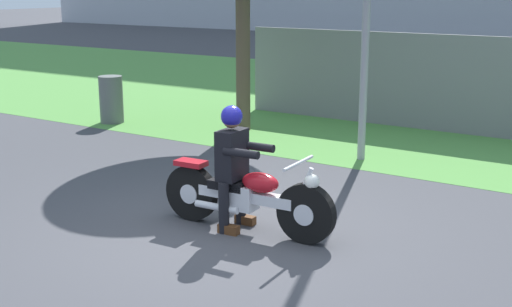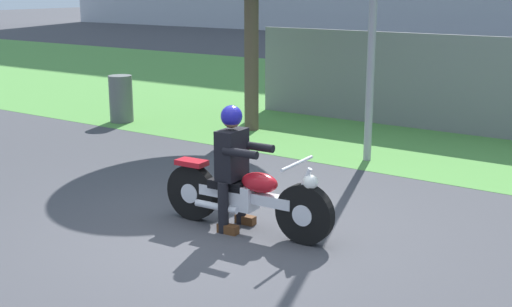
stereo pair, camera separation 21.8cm
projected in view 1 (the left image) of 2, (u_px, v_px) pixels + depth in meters
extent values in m
plane|color=#424247|center=(223.00, 235.00, 7.48)|extent=(120.00, 120.00, 0.00)
cube|color=#549342|center=(469.00, 109.00, 15.03)|extent=(60.00, 12.00, 0.01)
cylinder|color=black|center=(306.00, 214.00, 7.18)|extent=(0.66, 0.16, 0.66)
cylinder|color=silver|center=(306.00, 214.00, 7.18)|extent=(0.24, 0.15, 0.23)
cylinder|color=black|center=(192.00, 193.00, 7.89)|extent=(0.66, 0.16, 0.66)
cylinder|color=silver|center=(192.00, 193.00, 7.89)|extent=(0.24, 0.15, 0.23)
cube|color=silver|center=(246.00, 196.00, 7.52)|extent=(1.19, 0.21, 0.12)
cube|color=silver|center=(242.00, 197.00, 7.55)|extent=(0.33, 0.26, 0.28)
ellipsoid|color=#B2141E|center=(260.00, 183.00, 7.39)|extent=(0.45, 0.26, 0.22)
cube|color=black|center=(229.00, 184.00, 7.60)|extent=(0.45, 0.26, 0.10)
cube|color=#B2141E|center=(191.00, 163.00, 7.81)|extent=(0.37, 0.22, 0.06)
cylinder|color=silver|center=(302.00, 190.00, 7.14)|extent=(0.25, 0.06, 0.53)
cylinder|color=silver|center=(298.00, 163.00, 7.10)|extent=(0.07, 0.66, 0.04)
sphere|color=white|center=(312.00, 182.00, 7.06)|extent=(0.16, 0.16, 0.16)
cylinder|color=silver|center=(217.00, 207.00, 7.58)|extent=(0.55, 0.11, 0.08)
cylinder|color=black|center=(241.00, 199.00, 7.78)|extent=(0.12, 0.12, 0.58)
cube|color=#593319|center=(245.00, 220.00, 7.81)|extent=(0.25, 0.11, 0.10)
cylinder|color=black|center=(224.00, 208.00, 7.48)|extent=(0.12, 0.12, 0.58)
cube|color=#593319|center=(229.00, 229.00, 7.51)|extent=(0.25, 0.11, 0.10)
cube|color=black|center=(232.00, 154.00, 7.49)|extent=(0.24, 0.39, 0.56)
cylinder|color=black|center=(257.00, 147.00, 7.51)|extent=(0.42, 0.11, 0.09)
cylinder|color=black|center=(241.00, 153.00, 7.23)|extent=(0.42, 0.11, 0.09)
sphere|color=#996B4C|center=(232.00, 119.00, 7.40)|extent=(0.20, 0.20, 0.20)
sphere|color=navy|center=(232.00, 116.00, 7.39)|extent=(0.24, 0.24, 0.24)
cylinder|color=brown|center=(243.00, 56.00, 12.54)|extent=(0.27, 0.27, 2.78)
cylinder|color=#595E5B|center=(111.00, 99.00, 13.44)|extent=(0.47, 0.47, 0.93)
cube|color=slate|center=(410.00, 81.00, 12.88)|extent=(7.00, 0.06, 1.80)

